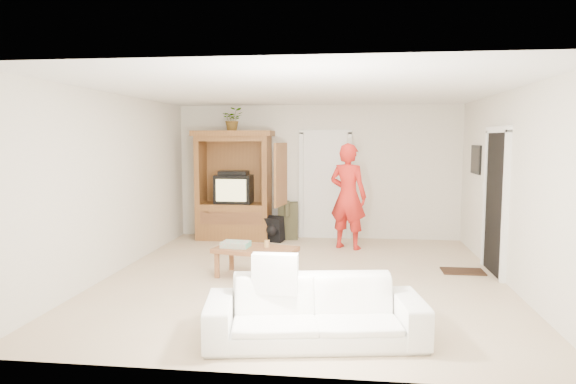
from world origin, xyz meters
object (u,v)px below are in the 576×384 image
at_px(man, 348,196).
at_px(sofa, 315,311).
at_px(armoire, 235,192).
at_px(coffee_table, 256,251).

relative_size(man, sofa, 0.90).
xyz_separation_m(armoire, sofa, (1.89, -4.90, -0.60)).
height_order(sofa, coffee_table, sofa).
xyz_separation_m(man, coffee_table, (-1.28, -2.06, -0.57)).
distance_m(man, sofa, 4.34).
relative_size(armoire, sofa, 1.01).
bearing_deg(coffee_table, armoire, 121.07).
height_order(man, sofa, man).
xyz_separation_m(armoire, man, (2.18, -0.62, 0.03)).
height_order(man, coffee_table, man).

